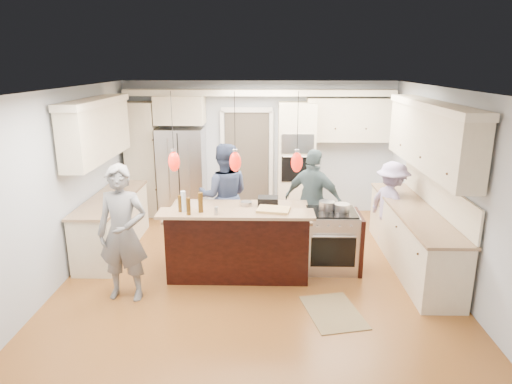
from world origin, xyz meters
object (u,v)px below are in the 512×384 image
Objects in this scene: kitchen_island at (239,239)px; person_bar_end at (123,233)px; island_range at (332,240)px; refrigerator at (182,172)px; person_far_left at (224,196)px.

kitchen_island is 1.15× the size of person_bar_end.
kitchen_island reaches higher than island_range.
person_bar_end is (-2.86, -0.96, 0.45)m from island_range.
island_range is 3.05m from person_bar_end.
kitchen_island is 2.28× the size of island_range.
person_bar_end is at bearing -92.52° from refrigerator.
refrigerator is 2.91m from kitchen_island.
person_bar_end is (-0.15, -3.46, 0.01)m from refrigerator.
person_bar_end is (-1.45, -0.89, 0.42)m from kitchen_island.
person_far_left is (1.15, 1.84, -0.02)m from person_bar_end.
island_range is at bearing 3.08° from kitchen_island.
kitchen_island is 1.18× the size of person_far_left.
refrigerator reaches higher than island_range.
person_far_left is at bearing 107.67° from kitchen_island.
kitchen_island is 1.07m from person_far_left.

